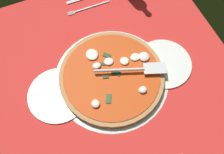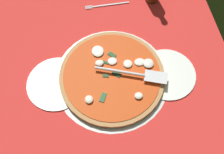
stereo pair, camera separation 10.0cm
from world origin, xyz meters
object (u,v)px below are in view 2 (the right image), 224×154
Objects in this scene: dinner_plate_left at (56,84)px; place_setting_far at (110,0)px; dinner_plate_right at (167,74)px; pizza at (112,77)px; pizza_server at (134,73)px.

dinner_plate_left is 45.47cm from place_setting_far.
dinner_plate_right is 20.84cm from pizza.
dinner_plate_right is 0.83× the size of pizza_server.
pizza_server is at bearing 176.52° from dinner_plate_right.
pizza_server is (28.58, -2.59, 3.99)cm from dinner_plate_left.
pizza is at bearing 82.07° from place_setting_far.
dinner_plate_right is at bearing -4.64° from dinner_plate_left.
place_setting_far is at bearing 110.38° from dinner_plate_right.
place_setting_far is (-14.93, 40.19, -0.14)cm from dinner_plate_right.
dinner_plate_left is 41.76cm from dinner_plate_right.
pizza is 38.70cm from place_setting_far.
dinner_plate_left is 28.97cm from pizza_server.
dinner_plate_left is 0.84× the size of pizza_server.
dinner_plate_right is at bearing 16.98° from pizza_server.
dinner_plate_left and dinner_plate_right have the same top height.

